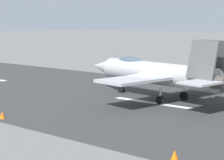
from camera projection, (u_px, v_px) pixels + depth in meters
name	position (u px, v px, depth m)	size (l,w,h in m)	color
ground_plane	(143.00, 102.00, 39.11)	(400.00, 400.00, 0.00)	slate
runway_strip	(143.00, 102.00, 39.09)	(240.00, 26.00, 0.02)	#333332
fighter_jet	(157.00, 73.00, 39.97)	(17.81, 14.40, 5.69)	#A6A8AC
marker_cone_near	(175.00, 155.00, 22.84)	(0.44, 0.44, 0.55)	orange
marker_cone_mid	(2.00, 115.00, 32.37)	(0.44, 0.44, 0.55)	orange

